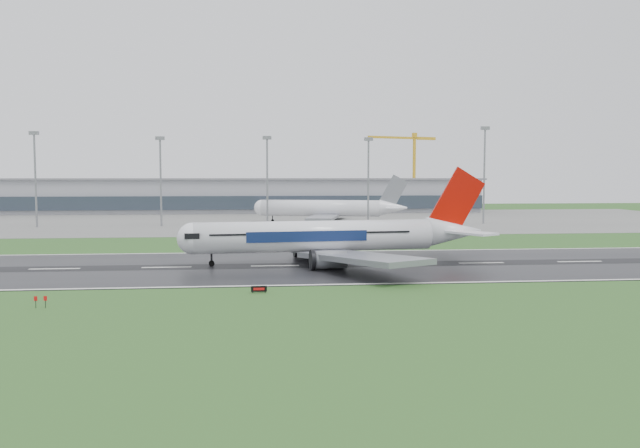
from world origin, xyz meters
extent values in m
plane|color=#25511D|center=(0.00, 0.00, 0.00)|extent=(520.00, 520.00, 0.00)
cube|color=black|center=(0.00, 0.00, 0.05)|extent=(400.00, 45.00, 0.10)
cube|color=slate|center=(0.00, 125.00, 0.04)|extent=(400.00, 130.00, 0.08)
cube|color=gray|center=(0.00, 185.00, 7.50)|extent=(240.00, 36.00, 15.00)
cylinder|color=gray|center=(-55.48, 100.00, 15.15)|extent=(0.64, 0.64, 30.31)
cylinder|color=gray|center=(-15.09, 100.00, 14.42)|extent=(0.64, 0.64, 28.84)
cylinder|color=gray|center=(20.48, 100.00, 14.61)|extent=(0.64, 0.64, 29.22)
cylinder|color=gray|center=(55.33, 100.00, 14.48)|extent=(0.64, 0.64, 28.95)
cylinder|color=gray|center=(96.65, 100.00, 16.49)|extent=(0.64, 0.64, 32.98)
camera|label=1|loc=(16.46, -120.30, 16.99)|focal=36.19mm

